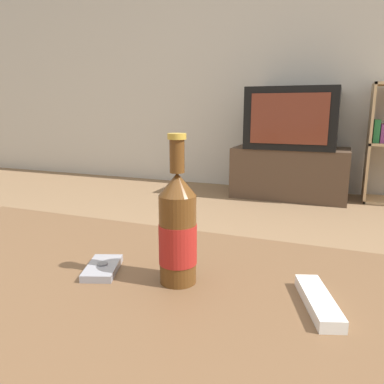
# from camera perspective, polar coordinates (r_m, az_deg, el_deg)

# --- Properties ---
(back_wall) EXTENTS (8.00, 0.05, 2.60)m
(back_wall) POSITION_cam_1_polar(r_m,az_deg,el_deg) (3.57, 16.18, 21.27)
(back_wall) COLOR beige
(back_wall) RESTS_ON ground_plane
(coffee_table) EXTENTS (1.24, 0.78, 0.42)m
(coffee_table) POSITION_cam_1_polar(r_m,az_deg,el_deg) (0.72, -15.91, -18.47)
(coffee_table) COLOR brown
(coffee_table) RESTS_ON ground_plane
(tv_stand) EXTENTS (0.92, 0.48, 0.41)m
(tv_stand) POSITION_cam_1_polar(r_m,az_deg,el_deg) (3.26, 14.68, 2.91)
(tv_stand) COLOR #4C3828
(tv_stand) RESTS_ON ground_plane
(television) EXTENTS (0.70, 0.52, 0.48)m
(television) POSITION_cam_1_polar(r_m,az_deg,el_deg) (3.21, 15.12, 10.82)
(television) COLOR black
(television) RESTS_ON tv_stand
(beer_bottle) EXTENTS (0.07, 0.07, 0.27)m
(beer_bottle) POSITION_cam_1_polar(r_m,az_deg,el_deg) (0.67, -2.20, -5.82)
(beer_bottle) COLOR #563314
(beer_bottle) RESTS_ON coffee_table
(cell_phone) EXTENTS (0.09, 0.12, 0.02)m
(cell_phone) POSITION_cam_1_polar(r_m,az_deg,el_deg) (0.77, -13.47, -11.18)
(cell_phone) COLOR gray
(cell_phone) RESTS_ON coffee_table
(remote_control) EXTENTS (0.09, 0.16, 0.02)m
(remote_control) POSITION_cam_1_polar(r_m,az_deg,el_deg) (0.66, 18.68, -15.48)
(remote_control) COLOR white
(remote_control) RESTS_ON coffee_table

